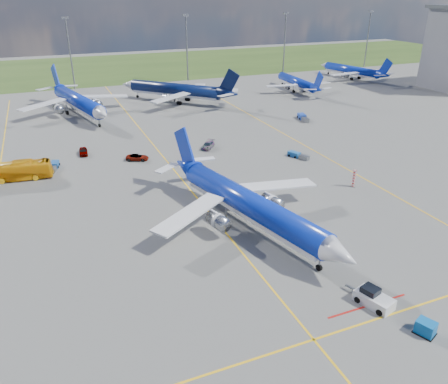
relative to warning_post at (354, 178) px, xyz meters
name	(u,v)px	position (x,y,z in m)	size (l,w,h in m)	color
ground	(231,239)	(-26.00, -8.00, -1.50)	(400.00, 400.00, 0.00)	#545452
grass_strip	(91,69)	(-26.00, 142.00, -1.50)	(400.00, 80.00, 0.01)	#2D4719
taxiway_lines	(174,168)	(-25.83, 19.70, -1.49)	(60.25, 160.00, 0.02)	yellow
floodlight_masts	(131,47)	(-16.00, 102.00, 11.06)	(202.20, 0.50, 22.70)	slate
warning_post	(354,178)	(0.00, 0.00, 0.00)	(0.50, 0.50, 3.00)	red
bg_jet_nnw	(80,115)	(-38.01, 65.88, -1.50)	(31.51, 41.35, 10.83)	#0C29B1
bg_jet_n	(176,102)	(-10.17, 70.64, -1.50)	(30.85, 40.49, 10.61)	#07133F
bg_jet_ne	(296,91)	(31.28, 70.65, -1.50)	(24.22, 31.79, 8.33)	#0C29B1
bg_jet_ene	(350,79)	(61.66, 81.83, -1.50)	(25.68, 33.71, 8.83)	#0C29B1
main_airliner	(249,227)	(-22.28, -5.89, -1.50)	(29.82, 39.14, 10.25)	#0C29B1
pushback_tug	(373,298)	(-17.35, -25.93, -0.74)	(3.16, 5.66, 1.89)	silver
uld_container	(426,328)	(-15.55, -31.38, -0.80)	(1.40, 1.75, 1.40)	#0C5CA8
apron_bus	(16,171)	(-52.79, 24.94, 0.17)	(2.80, 11.96, 3.33)	orange
service_car_a	(83,151)	(-40.59, 33.89, -0.82)	(1.61, 4.01, 1.37)	#999999
service_car_b	(137,157)	(-31.17, 26.48, -0.89)	(2.01, 4.36, 1.21)	#999999
service_car_c	(208,145)	(-15.86, 27.91, -0.83)	(1.89, 4.65, 1.35)	#999999
baggage_tug_w	(298,155)	(-1.38, 15.74, -1.03)	(2.97, 4.60, 1.01)	#1B5BA7
baggage_tug_c	(54,166)	(-46.51, 28.06, -1.02)	(2.18, 4.70, 1.02)	#174B8F
baggage_tug_e	(303,118)	(14.48, 39.34, -0.92)	(2.82, 5.76, 1.25)	#1C40A9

